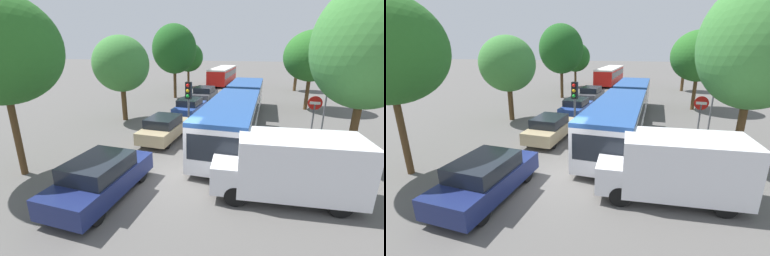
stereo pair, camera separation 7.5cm
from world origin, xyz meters
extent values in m
plane|color=#565451|center=(0.00, 0.00, 0.00)|extent=(200.00, 200.00, 0.00)
cube|color=silver|center=(2.06, 4.72, 1.25)|extent=(2.77, 9.22, 1.97)
cube|color=black|center=(2.06, 4.72, 1.61)|extent=(2.78, 8.86, 0.87)
cube|color=#234C93|center=(2.06, 4.72, 2.33)|extent=(2.77, 9.22, 0.19)
cube|color=silver|center=(2.36, 13.38, 1.25)|extent=(2.67, 6.34, 1.97)
cube|color=black|center=(2.36, 13.38, 1.61)|extent=(2.68, 6.09, 0.87)
cube|color=#234C93|center=(2.36, 13.38, 2.33)|extent=(2.67, 6.34, 0.19)
cylinder|color=black|center=(2.24, 9.77, 1.25)|extent=(1.85, 1.02, 1.81)
cube|color=black|center=(1.90, 0.19, 1.49)|extent=(2.16, 0.17, 1.06)
cylinder|color=black|center=(2.99, 1.76, 0.48)|extent=(0.32, 0.97, 0.96)
cylinder|color=black|center=(0.93, 1.83, 0.48)|extent=(0.32, 0.97, 0.96)
cylinder|color=black|center=(3.19, 7.61, 0.48)|extent=(0.32, 0.97, 0.96)
cylinder|color=black|center=(1.13, 7.68, 0.48)|extent=(0.32, 0.97, 0.96)
cylinder|color=black|center=(3.39, 13.34, 0.48)|extent=(0.32, 0.97, 0.96)
cylinder|color=black|center=(1.33, 13.41, 0.48)|extent=(0.32, 0.97, 0.96)
cube|color=red|center=(-1.97, 30.20, 1.22)|extent=(2.88, 11.09, 1.91)
cube|color=black|center=(-1.97, 30.20, 1.56)|extent=(2.88, 10.54, 0.80)
cube|color=silver|center=(-1.97, 30.20, 2.27)|extent=(2.88, 11.09, 0.19)
cylinder|color=black|center=(-2.85, 33.87, 0.48)|extent=(0.33, 0.97, 0.96)
cylinder|color=black|center=(-0.80, 33.79, 0.48)|extent=(0.33, 0.97, 0.96)
cylinder|color=black|center=(-3.13, 26.94, 0.48)|extent=(0.33, 0.97, 0.96)
cylinder|color=black|center=(-1.08, 26.86, 0.48)|extent=(0.33, 0.97, 0.96)
cube|color=navy|center=(-1.78, -1.65, 0.62)|extent=(2.08, 4.43, 0.70)
cube|color=black|center=(-1.79, -1.75, 1.24)|extent=(1.82, 2.36, 0.54)
cylinder|color=black|center=(-2.47, -0.22, 0.33)|extent=(0.26, 0.67, 0.66)
cylinder|color=black|center=(-0.93, -0.30, 0.33)|extent=(0.26, 0.67, 0.66)
cylinder|color=black|center=(-2.63, -2.99, 0.33)|extent=(0.26, 0.67, 0.66)
cylinder|color=black|center=(-1.09, -3.07, 0.33)|extent=(0.26, 0.67, 0.66)
cube|color=tan|center=(-1.76, 4.59, 0.57)|extent=(1.93, 4.11, 0.65)
cube|color=black|center=(-1.77, 4.50, 1.15)|extent=(1.69, 2.19, 0.50)
cylinder|color=black|center=(-2.40, 5.92, 0.31)|extent=(0.25, 0.62, 0.61)
cylinder|color=black|center=(-0.97, 5.84, 0.31)|extent=(0.25, 0.62, 0.61)
cylinder|color=black|center=(-2.55, 3.35, 0.31)|extent=(0.25, 0.62, 0.61)
cylinder|color=black|center=(-1.12, 3.27, 0.31)|extent=(0.25, 0.62, 0.61)
cube|color=#284799|center=(-1.75, 10.33, 0.56)|extent=(1.89, 4.03, 0.64)
cube|color=black|center=(-1.75, 10.23, 1.12)|extent=(1.65, 2.15, 0.49)
cylinder|color=black|center=(-2.37, 11.62, 0.30)|extent=(0.24, 0.61, 0.60)
cylinder|color=black|center=(-0.97, 11.54, 0.30)|extent=(0.24, 0.61, 0.60)
cylinder|color=black|center=(-2.52, 9.11, 0.30)|extent=(0.24, 0.61, 0.60)
cylinder|color=black|center=(-1.12, 9.03, 0.30)|extent=(0.24, 0.61, 0.60)
cube|color=#47474C|center=(-1.81, 16.12, 0.61)|extent=(2.04, 4.34, 0.69)
cube|color=black|center=(-1.82, 16.02, 1.21)|extent=(1.78, 2.31, 0.53)
cylinder|color=black|center=(-2.49, 17.52, 0.32)|extent=(0.26, 0.66, 0.65)
cylinder|color=black|center=(-0.98, 17.43, 0.32)|extent=(0.26, 0.66, 0.65)
cylinder|color=black|center=(-2.64, 14.81, 0.32)|extent=(0.26, 0.66, 0.65)
cylinder|color=black|center=(-1.13, 14.72, 0.32)|extent=(0.26, 0.66, 0.65)
cube|color=silver|center=(4.89, -0.04, 1.31)|extent=(4.23, 2.29, 2.00)
cube|color=silver|center=(2.39, -0.22, 0.84)|extent=(1.03, 1.96, 1.00)
cylinder|color=black|center=(2.85, -1.03, 0.36)|extent=(0.74, 0.29, 0.72)
cylinder|color=black|center=(2.73, 0.65, 0.36)|extent=(0.74, 0.29, 0.72)
cylinder|color=black|center=(6.14, -0.79, 0.36)|extent=(0.74, 0.29, 0.72)
cylinder|color=black|center=(6.02, 0.88, 0.36)|extent=(0.74, 0.29, 0.72)
cylinder|color=#56595E|center=(-0.28, 4.57, 1.70)|extent=(0.12, 0.12, 3.40)
cube|color=black|center=(-0.28, 4.57, 2.95)|extent=(0.34, 0.26, 0.90)
sphere|color=red|center=(-0.29, 4.42, 3.23)|extent=(0.18, 0.18, 0.18)
sphere|color=#EAAD14|center=(-0.29, 4.42, 2.95)|extent=(0.18, 0.18, 0.18)
sphere|color=green|center=(-0.29, 4.42, 2.67)|extent=(0.18, 0.18, 0.18)
cylinder|color=#56595E|center=(6.19, 5.19, 1.20)|extent=(0.08, 0.08, 2.40)
cylinder|color=red|center=(6.19, 5.19, 2.47)|extent=(0.70, 0.03, 0.70)
cube|color=white|center=(6.19, 5.17, 2.47)|extent=(0.50, 0.04, 0.14)
cylinder|color=#56595E|center=(7.24, 7.61, 1.80)|extent=(0.10, 0.10, 3.60)
cube|color=#197A38|center=(7.24, 7.61, 3.30)|extent=(0.32, 1.39, 0.28)
cube|color=#197A38|center=(7.24, 7.61, 2.96)|extent=(0.32, 1.39, 0.28)
cylinder|color=#51381E|center=(-6.04, -0.95, 1.77)|extent=(0.27, 0.27, 3.53)
cylinder|color=#51381E|center=(-6.11, 7.93, 1.30)|extent=(0.36, 0.36, 2.61)
ellipsoid|color=#3D7F38|center=(-6.11, 7.93, 4.06)|extent=(3.93, 3.93, 3.88)
ellipsoid|color=#1E561E|center=(-5.76, 8.08, 3.48)|extent=(2.36, 2.36, 2.13)
cylinder|color=#51381E|center=(-5.27, 17.32, 1.59)|extent=(0.31, 0.31, 3.17)
ellipsoid|color=#1E561E|center=(-5.27, 17.32, 5.02)|extent=(4.53, 4.53, 4.93)
cylinder|color=#51381E|center=(-6.05, 25.55, 1.26)|extent=(0.30, 0.30, 2.52)
ellipsoid|color=#1E561E|center=(-6.05, 25.55, 3.96)|extent=(3.93, 3.93, 3.82)
cylinder|color=#51381E|center=(7.63, 3.71, 1.63)|extent=(0.33, 0.33, 3.25)
ellipsoid|color=#3D7F38|center=(7.63, 3.71, 5.21)|extent=(4.58, 4.58, 5.23)
cylinder|color=#51381E|center=(7.42, 14.96, 1.47)|extent=(0.31, 0.31, 2.94)
ellipsoid|color=#286623|center=(7.42, 14.96, 4.49)|extent=(4.53, 4.53, 4.15)
cylinder|color=#51381E|center=(7.69, 25.51, 1.25)|extent=(0.36, 0.36, 2.50)
ellipsoid|color=#1E561E|center=(7.69, 25.51, 3.89)|extent=(3.21, 3.21, 3.72)
camera|label=1|loc=(3.36, -8.72, 5.13)|focal=24.00mm
camera|label=2|loc=(3.43, -8.70, 5.13)|focal=24.00mm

